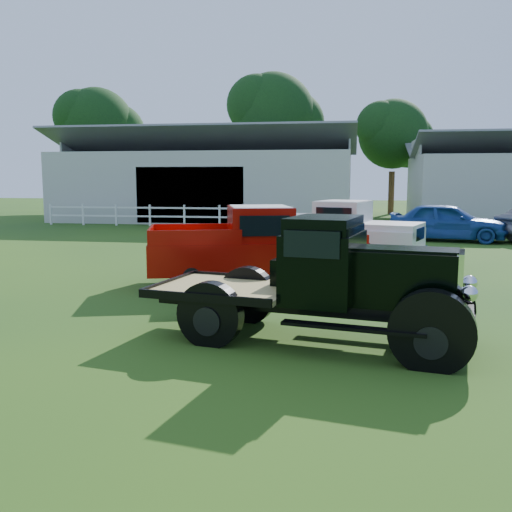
% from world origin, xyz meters
% --- Properties ---
extents(ground, '(120.00, 120.00, 0.00)m').
position_xyz_m(ground, '(0.00, 0.00, 0.00)').
color(ground, '#1C3F16').
extents(shed_left, '(18.80, 10.20, 5.60)m').
position_xyz_m(shed_left, '(-7.00, 26.00, 2.80)').
color(shed_left, '#ACAEA1').
rests_on(shed_left, ground).
extents(fence_rail, '(14.20, 0.16, 1.20)m').
position_xyz_m(fence_rail, '(-8.00, 20.00, 0.60)').
color(fence_rail, white).
rests_on(fence_rail, ground).
extents(tree_a, '(6.30, 6.30, 10.50)m').
position_xyz_m(tree_a, '(-18.00, 33.00, 5.25)').
color(tree_a, black).
rests_on(tree_a, ground).
extents(tree_b, '(6.90, 6.90, 11.50)m').
position_xyz_m(tree_b, '(-4.00, 34.00, 5.75)').
color(tree_b, black).
rests_on(tree_b, ground).
extents(tree_c, '(5.40, 5.40, 9.00)m').
position_xyz_m(tree_c, '(5.00, 33.00, 4.50)').
color(tree_c, black).
rests_on(tree_c, ground).
extents(vintage_flatbed, '(5.50, 3.00, 2.06)m').
position_xyz_m(vintage_flatbed, '(1.64, -1.29, 1.03)').
color(vintage_flatbed, black).
rests_on(vintage_flatbed, ground).
extents(red_pickup, '(5.86, 3.57, 2.00)m').
position_xyz_m(red_pickup, '(-0.21, 3.54, 1.00)').
color(red_pickup, '#A00C05').
rests_on(red_pickup, ground).
extents(white_pickup, '(5.60, 3.53, 1.92)m').
position_xyz_m(white_pickup, '(1.79, 7.87, 0.96)').
color(white_pickup, silver).
rests_on(white_pickup, ground).
extents(misc_car_blue, '(5.11, 2.89, 1.64)m').
position_xyz_m(misc_car_blue, '(6.19, 14.81, 0.82)').
color(misc_car_blue, navy).
rests_on(misc_car_blue, ground).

